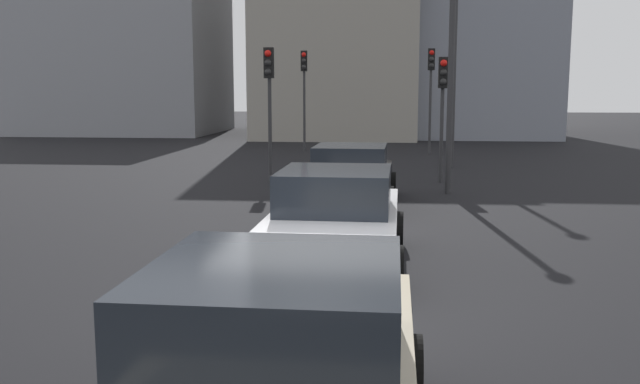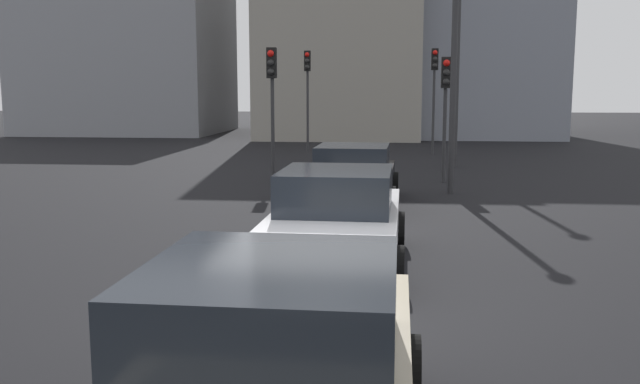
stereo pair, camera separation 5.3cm
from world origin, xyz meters
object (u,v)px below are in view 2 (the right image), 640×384
Objects in this scene: traffic_light_near_left at (434,79)px; traffic_light_far_right at (307,80)px; street_lamp_kerbside at (454,50)px; traffic_light_near_right at (272,86)px; street_lamp_far at (458,22)px; car_black_lead at (353,175)px; car_white_second at (337,219)px; car_beige_third at (277,379)px; traffic_light_far_left at (446,93)px.

traffic_light_near_left is 1.00× the size of traffic_light_far_right.
traffic_light_near_right is at bearing 68.35° from street_lamp_kerbside.
traffic_light_far_right is at bearing 23.32° from street_lamp_kerbside.
street_lamp_far reaches higher than traffic_light_near_right.
car_black_lead is at bearing -13.23° from traffic_light_near_left.
traffic_light_near_left reaches higher than traffic_light_near_right.
traffic_light_far_right is at bearing 13.06° from car_black_lead.
car_white_second is 6.07m from car_beige_third.
street_lamp_kerbside is at bearing 173.70° from street_lamp_far.
traffic_light_near_right is 7.63m from street_lamp_far.
traffic_light_near_left is at bearing -9.70° from car_black_lead.
traffic_light_far_left is (4.13, -2.48, 1.97)m from car_black_lead.
traffic_light_near_left is at bearing -5.02° from car_beige_third.
car_beige_third is 0.47× the size of street_lamp_far.
traffic_light_far_left reaches higher than car_black_lead.
traffic_light_near_right is 0.45× the size of street_lamp_far.
car_black_lead is 11.93m from car_beige_third.
traffic_light_far_left is at bearing 170.35° from street_lamp_far.
traffic_light_near_left is (13.24, -2.74, 2.50)m from car_black_lead.
car_beige_third is 14.45m from street_lamp_kerbside.
street_lamp_kerbside is (2.00, -2.50, 3.08)m from car_black_lead.
car_beige_third is at bearing -177.59° from car_black_lead.
traffic_light_near_left is at bearing 78.70° from traffic_light_far_right.
traffic_light_far_right is (10.25, 0.14, 0.33)m from traffic_light_near_right.
traffic_light_near_left is 0.51× the size of street_lamp_far.
car_beige_third is 0.66× the size of street_lamp_kerbside.
street_lamp_far is at bearing 3.99° from traffic_light_near_left.
car_white_second is 20.50m from traffic_light_far_right.
street_lamp_far is (6.39, -0.71, 1.32)m from street_lamp_kerbside.
street_lamp_far is at bearing 44.98° from traffic_light_far_right.
traffic_light_near_right is at bearing 35.29° from car_black_lead.
traffic_light_near_left is (25.17, -2.65, 2.43)m from car_beige_third.
car_black_lead is 5.86m from car_white_second.
traffic_light_near_right is 0.63× the size of street_lamp_kerbside.
traffic_light_near_right reaches higher than car_beige_third.
traffic_light_near_left is 5.64m from traffic_light_far_right.
traffic_light_far_left is 11.47m from traffic_light_far_right.
street_lamp_far is at bearing 170.63° from traffic_light_far_left.
traffic_light_near_right is 5.15m from traffic_light_far_left.
traffic_light_near_left is at bearing -6.59° from car_white_second.
car_black_lead is at bearing 128.61° from street_lamp_kerbside.
traffic_light_far_left is at bearing 94.61° from traffic_light_near_right.
car_white_second is at bearing -13.40° from traffic_light_far_left.
car_black_lead is 0.69× the size of street_lamp_kerbside.
car_white_second is at bearing 167.51° from street_lamp_far.
street_lamp_kerbside is (-2.14, -0.02, 1.12)m from traffic_light_far_left.
car_white_second is 0.97× the size of traffic_light_near_left.
traffic_light_far_right is at bearing -102.36° from traffic_light_near_left.
street_lamp_kerbside is (-12.30, -5.30, 0.58)m from traffic_light_far_right.
traffic_light_far_left is at bearing -29.03° from car_black_lead.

